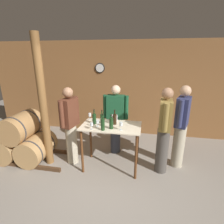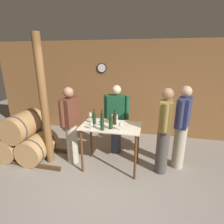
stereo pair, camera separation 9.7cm
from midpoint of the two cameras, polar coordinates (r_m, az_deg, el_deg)
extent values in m
plane|color=gray|center=(3.29, -3.47, -25.93)|extent=(14.00, 14.00, 0.00)
cube|color=brown|center=(5.15, 3.81, 7.46)|extent=(8.40, 0.05, 2.70)
cylinder|color=black|center=(5.18, -4.53, 14.13)|extent=(0.28, 0.03, 0.28)
cylinder|color=white|center=(5.17, -4.57, 14.12)|extent=(0.23, 0.01, 0.23)
cube|color=#4C331E|center=(4.47, -29.33, -14.72)|extent=(2.05, 0.06, 0.08)
cube|color=#4C331E|center=(4.91, -24.36, -10.96)|extent=(2.05, 0.06, 0.08)
cylinder|color=tan|center=(4.76, -30.13, -9.39)|extent=(0.59, 0.84, 0.59)
cylinder|color=#38383D|center=(4.60, -32.15, -10.68)|extent=(0.60, 0.03, 0.60)
cylinder|color=#38383D|center=(4.92, -28.26, -8.18)|extent=(0.60, 0.03, 0.60)
cylinder|color=tan|center=(4.39, -23.92, -10.65)|extent=(0.59, 0.84, 0.59)
cylinder|color=#38383D|center=(4.22, -25.85, -12.14)|extent=(0.60, 0.03, 0.60)
cylinder|color=#38383D|center=(4.58, -22.16, -9.26)|extent=(0.60, 0.03, 0.60)
cylinder|color=#AD7F4C|center=(4.38, -28.07, -4.19)|extent=(0.59, 0.84, 0.59)
cylinder|color=#38383D|center=(4.20, -30.16, -5.40)|extent=(0.60, 0.03, 0.60)
cylinder|color=#38383D|center=(4.56, -26.15, -3.07)|extent=(0.60, 0.03, 0.60)
cube|color=beige|center=(3.49, -1.12, -4.57)|extent=(1.18, 0.69, 0.02)
cylinder|color=#593319|center=(3.60, -10.56, -12.64)|extent=(0.05, 0.05, 0.94)
cylinder|color=#593319|center=(3.39, 7.00, -14.51)|extent=(0.05, 0.05, 0.94)
cylinder|color=#593319|center=(4.07, -7.66, -8.71)|extent=(0.05, 0.05, 0.94)
cylinder|color=#593319|center=(3.89, 7.63, -10.05)|extent=(0.05, 0.05, 0.94)
cylinder|color=brown|center=(3.80, -22.26, 2.39)|extent=(0.16, 0.16, 2.70)
cylinder|color=#193819|center=(3.56, -6.59, -2.24)|extent=(0.08, 0.08, 0.21)
cylinder|color=#193819|center=(3.51, -6.68, 0.10)|extent=(0.02, 0.02, 0.10)
cylinder|color=black|center=(3.50, -6.70, 0.69)|extent=(0.03, 0.03, 0.02)
cylinder|color=#193819|center=(3.59, -4.07, -2.16)|extent=(0.07, 0.07, 0.19)
cylinder|color=#193819|center=(3.54, -4.12, -0.04)|extent=(0.02, 0.02, 0.09)
cylinder|color=black|center=(3.53, -4.13, 0.50)|extent=(0.03, 0.03, 0.02)
cylinder|color=#193819|center=(3.24, -3.91, -4.06)|extent=(0.07, 0.07, 0.23)
cylinder|color=#193819|center=(3.18, -3.97, -1.39)|extent=(0.02, 0.02, 0.09)
cylinder|color=black|center=(3.17, -3.98, -0.78)|extent=(0.03, 0.03, 0.02)
cylinder|color=#193819|center=(3.30, -1.09, -3.74)|extent=(0.08, 0.08, 0.21)
cylinder|color=#193819|center=(3.25, -1.11, -1.39)|extent=(0.02, 0.02, 0.07)
cylinder|color=black|center=(3.24, -1.11, -0.96)|extent=(0.03, 0.03, 0.02)
cylinder|color=black|center=(3.51, 0.08, -2.39)|extent=(0.08, 0.08, 0.21)
cylinder|color=black|center=(3.46, 0.08, -0.01)|extent=(0.02, 0.02, 0.10)
cylinder|color=black|center=(3.45, 0.08, 0.59)|extent=(0.03, 0.03, 0.02)
cylinder|color=silver|center=(3.83, -7.94, -2.43)|extent=(0.06, 0.06, 0.00)
cylinder|color=silver|center=(3.82, -7.97, -1.89)|extent=(0.01, 0.01, 0.07)
cylinder|color=silver|center=(3.80, -8.01, -0.87)|extent=(0.06, 0.06, 0.07)
cylinder|color=silver|center=(3.34, -7.46, -5.57)|extent=(0.06, 0.06, 0.00)
cylinder|color=silver|center=(3.32, -7.49, -5.02)|extent=(0.01, 0.01, 0.07)
cylinder|color=silver|center=(3.30, -7.53, -4.00)|extent=(0.06, 0.06, 0.06)
cylinder|color=silver|center=(3.46, -5.53, -4.63)|extent=(0.06, 0.06, 0.00)
cylinder|color=silver|center=(3.45, -5.55, -4.14)|extent=(0.01, 0.01, 0.06)
cylinder|color=silver|center=(3.43, -5.58, -3.22)|extent=(0.06, 0.06, 0.06)
cylinder|color=silver|center=(3.28, 2.08, -5.86)|extent=(0.06, 0.06, 0.00)
cylinder|color=silver|center=(3.26, 2.09, -5.19)|extent=(0.01, 0.01, 0.08)
cylinder|color=silver|center=(3.23, 2.10, -3.94)|extent=(0.06, 0.06, 0.07)
cylinder|color=silver|center=(3.68, -0.01, -2.04)|extent=(0.13, 0.13, 0.14)
cylinder|color=#4C4742|center=(3.70, 15.26, -12.00)|extent=(0.24, 0.24, 0.94)
cube|color=olive|center=(3.40, 16.28, -0.89)|extent=(0.25, 0.42, 0.56)
sphere|color=#9E7051|center=(3.30, 16.90, 5.81)|extent=(0.21, 0.21, 0.21)
cylinder|color=olive|center=(3.63, 16.35, 0.75)|extent=(0.09, 0.09, 0.51)
cylinder|color=olive|center=(3.15, 16.30, -1.82)|extent=(0.09, 0.09, 0.51)
cylinder|color=#B7AD93|center=(3.98, 20.18, -10.37)|extent=(0.24, 0.24, 0.93)
cube|color=navy|center=(3.70, 21.42, 0.06)|extent=(0.34, 0.45, 0.59)
sphere|color=tan|center=(3.61, 22.17, 6.40)|extent=(0.21, 0.21, 0.21)
cylinder|color=navy|center=(3.93, 22.12, 1.42)|extent=(0.09, 0.09, 0.53)
cylinder|color=navy|center=(3.46, 20.73, -0.56)|extent=(0.09, 0.09, 0.53)
cylinder|color=#333847|center=(4.29, 0.48, -7.97)|extent=(0.24, 0.24, 0.81)
cube|color=#194C2D|center=(4.03, 0.50, 1.20)|extent=(0.40, 0.22, 0.62)
sphere|color=beige|center=(3.93, 0.52, 7.26)|extent=(0.21, 0.21, 0.21)
cylinder|color=#194C2D|center=(3.99, 4.04, 1.43)|extent=(0.09, 0.09, 0.55)
cylinder|color=#194C2D|center=(4.07, -2.96, 1.81)|extent=(0.09, 0.09, 0.55)
cylinder|color=#B7AD93|center=(3.99, -13.68, -10.19)|extent=(0.24, 0.24, 0.87)
cube|color=#592D1E|center=(3.71, -14.50, -0.18)|extent=(0.29, 0.43, 0.59)
sphere|color=#9E7051|center=(3.60, -15.01, 6.16)|extent=(0.21, 0.21, 0.21)
cylinder|color=#592D1E|center=(3.51, -16.86, -0.90)|extent=(0.09, 0.09, 0.53)
cylinder|color=#592D1E|center=(3.89, -12.44, 1.30)|extent=(0.09, 0.09, 0.53)
camera|label=1|loc=(0.05, -90.80, -0.26)|focal=28.00mm
camera|label=2|loc=(0.05, 89.20, 0.26)|focal=28.00mm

